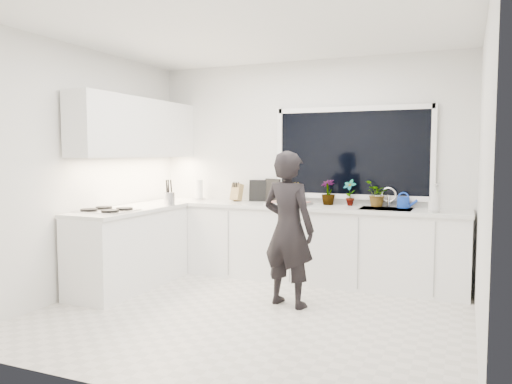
% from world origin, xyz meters
% --- Properties ---
extents(floor, '(4.00, 3.50, 0.02)m').
position_xyz_m(floor, '(0.00, 0.00, -0.01)').
color(floor, beige).
rests_on(floor, ground).
extents(wall_back, '(4.00, 0.02, 2.70)m').
position_xyz_m(wall_back, '(0.00, 1.76, 1.35)').
color(wall_back, white).
rests_on(wall_back, ground).
extents(wall_left, '(0.02, 3.50, 2.70)m').
position_xyz_m(wall_left, '(-2.01, 0.00, 1.35)').
color(wall_left, white).
rests_on(wall_left, ground).
extents(wall_right, '(0.02, 3.50, 2.70)m').
position_xyz_m(wall_right, '(2.01, 0.00, 1.35)').
color(wall_right, white).
rests_on(wall_right, ground).
extents(ceiling, '(4.00, 3.50, 0.02)m').
position_xyz_m(ceiling, '(0.00, 0.00, 2.71)').
color(ceiling, white).
rests_on(ceiling, wall_back).
extents(window, '(1.80, 0.02, 1.00)m').
position_xyz_m(window, '(0.60, 1.73, 1.55)').
color(window, black).
rests_on(window, wall_back).
extents(base_cabinets_back, '(3.92, 0.58, 0.88)m').
position_xyz_m(base_cabinets_back, '(0.00, 1.45, 0.44)').
color(base_cabinets_back, white).
rests_on(base_cabinets_back, floor).
extents(base_cabinets_left, '(0.58, 1.60, 0.88)m').
position_xyz_m(base_cabinets_left, '(-1.67, 0.35, 0.44)').
color(base_cabinets_left, white).
rests_on(base_cabinets_left, floor).
extents(countertop_back, '(3.94, 0.62, 0.04)m').
position_xyz_m(countertop_back, '(0.00, 1.44, 0.90)').
color(countertop_back, silver).
rests_on(countertop_back, base_cabinets_back).
extents(countertop_left, '(0.62, 1.60, 0.04)m').
position_xyz_m(countertop_left, '(-1.67, 0.35, 0.90)').
color(countertop_left, silver).
rests_on(countertop_left, base_cabinets_left).
extents(upper_cabinets, '(0.34, 2.10, 0.70)m').
position_xyz_m(upper_cabinets, '(-1.79, 0.70, 1.85)').
color(upper_cabinets, white).
rests_on(upper_cabinets, wall_left).
extents(sink, '(0.58, 0.42, 0.14)m').
position_xyz_m(sink, '(1.05, 1.45, 0.87)').
color(sink, silver).
rests_on(sink, countertop_back).
extents(faucet, '(0.03, 0.03, 0.22)m').
position_xyz_m(faucet, '(1.05, 1.65, 1.03)').
color(faucet, silver).
rests_on(faucet, countertop_back).
extents(stovetop, '(0.56, 0.48, 0.03)m').
position_xyz_m(stovetop, '(-1.69, -0.00, 0.94)').
color(stovetop, black).
rests_on(stovetop, countertop_left).
extents(person, '(0.65, 0.50, 1.57)m').
position_xyz_m(person, '(0.24, 0.41, 0.79)').
color(person, black).
rests_on(person, floor).
extents(pizza_tray, '(0.54, 0.43, 0.03)m').
position_xyz_m(pizza_tray, '(-0.11, 1.42, 0.94)').
color(pizza_tray, silver).
rests_on(pizza_tray, countertop_back).
extents(pizza, '(0.49, 0.39, 0.01)m').
position_xyz_m(pizza, '(-0.11, 1.42, 0.95)').
color(pizza, red).
rests_on(pizza, pizza_tray).
extents(watering_can, '(0.18, 0.18, 0.13)m').
position_xyz_m(watering_can, '(1.22, 1.61, 0.98)').
color(watering_can, '#133AB6').
rests_on(watering_can, countertop_back).
extents(paper_towel_roll, '(0.11, 0.11, 0.26)m').
position_xyz_m(paper_towel_roll, '(-1.43, 1.55, 1.05)').
color(paper_towel_roll, white).
rests_on(paper_towel_roll, countertop_back).
extents(knife_block, '(0.15, 0.12, 0.22)m').
position_xyz_m(knife_block, '(-0.88, 1.59, 1.03)').
color(knife_block, '#936644').
rests_on(knife_block, countertop_back).
extents(utensil_crock, '(0.13, 0.13, 0.16)m').
position_xyz_m(utensil_crock, '(-1.41, 0.80, 1.00)').
color(utensil_crock, silver).
rests_on(utensil_crock, countertop_left).
extents(picture_frame_large, '(0.22, 0.08, 0.28)m').
position_xyz_m(picture_frame_large, '(-0.63, 1.69, 1.06)').
color(picture_frame_large, black).
rests_on(picture_frame_large, countertop_back).
extents(picture_frame_small, '(0.24, 0.11, 0.30)m').
position_xyz_m(picture_frame_small, '(-0.43, 1.69, 1.07)').
color(picture_frame_small, black).
rests_on(picture_frame_small, countertop_back).
extents(herb_plants, '(1.19, 0.31, 0.32)m').
position_xyz_m(herb_plants, '(0.62, 1.61, 1.07)').
color(herb_plants, '#26662D').
rests_on(herb_plants, countertop_back).
extents(soap_bottles, '(0.17, 0.17, 0.31)m').
position_xyz_m(soap_bottles, '(1.58, 1.30, 1.06)').
color(soap_bottles, '#D8BF66').
rests_on(soap_bottles, countertop_back).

